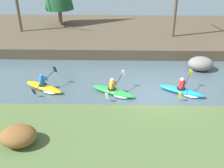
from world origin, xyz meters
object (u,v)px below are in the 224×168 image
object	(u,v)px
boulder_midstream	(201,64)
kayaker_lead	(183,91)
kayaker_trailing	(45,87)
kayaker_middle	(114,91)

from	to	relation	value
boulder_midstream	kayaker_lead	bearing A→B (deg)	-118.94
kayaker_lead	kayaker_trailing	size ratio (longest dim) A/B	1.00
kayaker_middle	boulder_midstream	world-z (taller)	kayaker_middle
kayaker_lead	boulder_midstream	size ratio (longest dim) A/B	1.56
kayaker_middle	boulder_midstream	distance (m)	6.87
kayaker_lead	kayaker_trailing	world-z (taller)	same
kayaker_middle	boulder_midstream	bearing A→B (deg)	59.18
kayaker_middle	kayaker_trailing	world-z (taller)	same
kayaker_trailing	boulder_midstream	size ratio (longest dim) A/B	1.56
kayaker_middle	boulder_midstream	size ratio (longest dim) A/B	1.57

